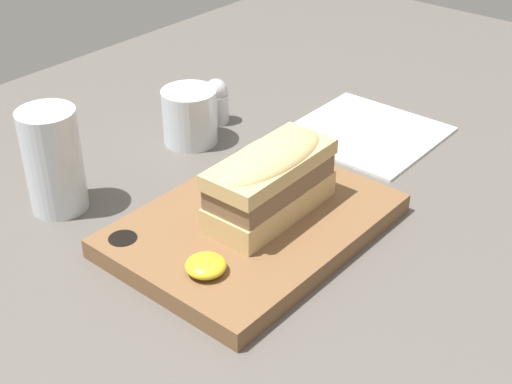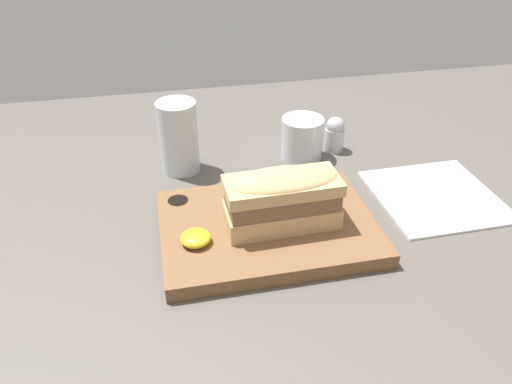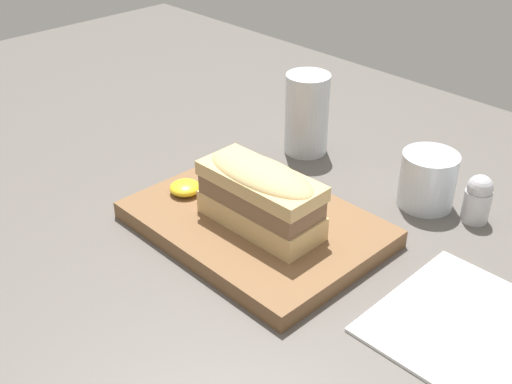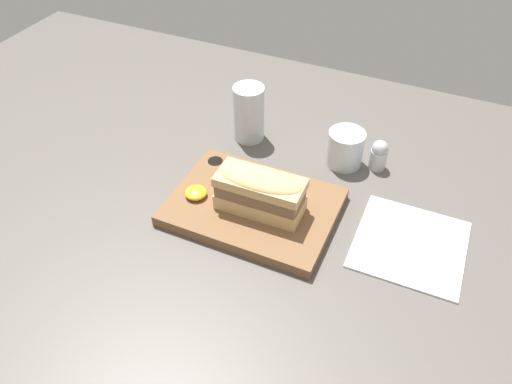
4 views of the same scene
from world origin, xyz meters
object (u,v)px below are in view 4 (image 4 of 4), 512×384
Objects in this scene: water_glass at (249,116)px; wine_glass at (345,149)px; salt_shaker at (379,155)px; napkin at (410,244)px; serving_board at (253,207)px; sandwich at (260,190)px.

water_glass is 21.13cm from wine_glass.
salt_shaker is (6.46, 1.26, -0.23)cm from wine_glass.
napkin is at bearing -44.94° from wine_glass.
sandwich is at bearing -26.69° from serving_board.
water_glass is 0.65× the size of napkin.
serving_board is 5.80cm from sandwich.
serving_board is 1.58× the size of napkin.
wine_glass is at bearing -168.99° from salt_shaker.
water_glass reaches higher than salt_shaker.
sandwich is (1.80, -0.90, 5.44)cm from serving_board.
wine_glass is at bearing 61.62° from serving_board.
wine_glass is (9.10, 21.08, -3.13)cm from sandwich.
napkin is (25.88, 4.34, -6.34)cm from sandwich.
wine_glass reaches higher than serving_board.
sandwich is 24.37cm from water_glass.
serving_board is 23.05cm from wine_glass.
water_glass is at bearing 119.40° from sandwich.
sandwich reaches higher than napkin.
sandwich reaches higher than wine_glass.
napkin is 2.91× the size of salt_shaker.
wine_glass is 0.39× the size of napkin.
water_glass reaches higher than napkin.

